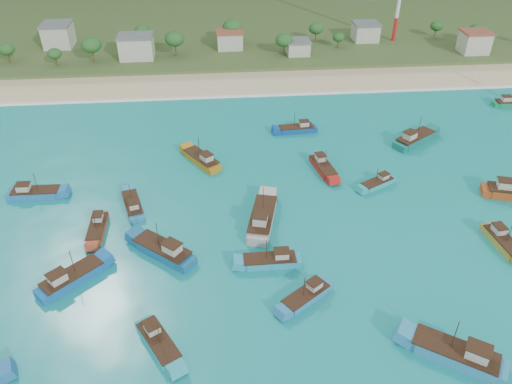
{
  "coord_description": "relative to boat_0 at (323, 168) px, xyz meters",
  "views": [
    {
      "loc": [
        -8.91,
        -59.79,
        57.32
      ],
      "look_at": [
        -2.15,
        18.0,
        3.0
      ],
      "focal_mm": 35.0,
      "sensor_mm": 36.0,
      "label": 1
    }
  ],
  "objects": [
    {
      "name": "boat_13",
      "position": [
        -31.79,
        -43.22,
        -0.01
      ],
      "size": [
        7.25,
        9.7,
        5.66
      ],
      "rotation": [
        0.0,
        0.0,
        3.67
      ],
      "color": "#2CA6B4",
      "rests_on": "ground"
    },
    {
      "name": "boat_24",
      "position": [
        -9.84,
        -36.39,
        -0.06
      ],
      "size": [
        8.91,
        7.5,
        5.36
      ],
      "rotation": [
        0.0,
        0.0,
        2.2
      ],
      "color": "teal",
      "rests_on": "ground"
    },
    {
      "name": "land",
      "position": [
        -13.27,
        110.75,
        -0.65
      ],
      "size": [
        400.0,
        110.0,
        2.4
      ],
      "primitive_type": "cube",
      "color": "#385123",
      "rests_on": "ground"
    },
    {
      "name": "boat_6",
      "position": [
        -32.29,
        -24.31,
        0.24
      ],
      "size": [
        11.34,
        10.28,
        7.0
      ],
      "rotation": [
        0.0,
        0.0,
        0.88
      ],
      "color": "#155789",
      "rests_on": "ground"
    },
    {
      "name": "boat_7",
      "position": [
        26.33,
        -26.83,
        -0.01
      ],
      "size": [
        3.88,
        9.84,
        5.67
      ],
      "rotation": [
        0.0,
        0.0,
        3.25
      ],
      "color": "#B6882E",
      "rests_on": "ground"
    },
    {
      "name": "boat_15",
      "position": [
        -25.9,
        5.23,
        0.11
      ],
      "size": [
        8.62,
        10.6,
        6.31
      ],
      "rotation": [
        0.0,
        0.0,
        0.6
      ],
      "color": "#B07016",
      "rests_on": "ground"
    },
    {
      "name": "boat_22",
      "position": [
        -58.82,
        -4.7,
        0.06
      ],
      "size": [
        10.23,
        3.14,
        6.02
      ],
      "rotation": [
        0.0,
        0.0,
        4.7
      ],
      "color": "#1E69AF",
      "rests_on": "ground"
    },
    {
      "name": "boat_8",
      "position": [
        -46.49,
        -29.57,
        0.14
      ],
      "size": [
        10.3,
        9.83,
        6.5
      ],
      "rotation": [
        0.0,
        0.0,
        5.45
      ],
      "color": "#1258A3",
      "rests_on": "ground"
    },
    {
      "name": "boat_26",
      "position": [
        23.65,
        10.03,
        0.24
      ],
      "size": [
        11.8,
        9.49,
        7.0
      ],
      "rotation": [
        0.0,
        0.0,
        5.3
      ],
      "color": "#10665C",
      "rests_on": "ground"
    },
    {
      "name": "vegetation",
      "position": [
        -21.81,
        73.39,
        4.55
      ],
      "size": [
        275.4,
        25.36,
        8.69
      ],
      "color": "#235623",
      "rests_on": "ground"
    },
    {
      "name": "boat_17",
      "position": [
        -44.6,
        -16.88,
        -0.08
      ],
      "size": [
        2.65,
        8.94,
        5.28
      ],
      "rotation": [
        0.0,
        0.0,
        3.14
      ],
      "color": "#A74026",
      "rests_on": "ground"
    },
    {
      "name": "boat_28",
      "position": [
        -14.43,
        -28.22,
        0.01
      ],
      "size": [
        9.78,
        2.95,
        5.76
      ],
      "rotation": [
        0.0,
        0.0,
        1.58
      ],
      "color": "#2297BD",
      "rests_on": "ground"
    },
    {
      "name": "boat_9",
      "position": [
        56.53,
        27.4,
        0.01
      ],
      "size": [
        9.88,
        3.32,
        5.77
      ],
      "rotation": [
        0.0,
        0.0,
        4.67
      ],
      "color": "#127A4F",
      "rests_on": "ground"
    },
    {
      "name": "boat_16",
      "position": [
        -39.05,
        -10.4,
        -0.03
      ],
      "size": [
        5.27,
        9.78,
        5.54
      ],
      "rotation": [
        0.0,
        0.0,
        0.28
      ],
      "color": "teal",
      "rests_on": "ground"
    },
    {
      "name": "boat_1",
      "position": [
        8.46,
        -48.93,
        0.3
      ],
      "size": [
        12.43,
        10.01,
        7.38
      ],
      "rotation": [
        0.0,
        0.0,
        0.98
      ],
      "color": "teal",
      "rests_on": "ground"
    },
    {
      "name": "ground",
      "position": [
        -13.27,
        -29.25,
        -0.65
      ],
      "size": [
        600.0,
        600.0,
        0.0
      ],
      "primitive_type": "plane",
      "color": "#0C7388",
      "rests_on": "ground"
    },
    {
      "name": "surf_line",
      "position": [
        -13.27,
        40.25,
        -0.65
      ],
      "size": [
        400.0,
        2.5,
        0.08
      ],
      "primitive_type": "cube",
      "color": "white",
      "rests_on": "ground"
    },
    {
      "name": "beach",
      "position": [
        -13.27,
        49.75,
        -0.65
      ],
      "size": [
        400.0,
        18.0,
        1.2
      ],
      "primitive_type": "cube",
      "color": "beige",
      "rests_on": "ground"
    },
    {
      "name": "boat_18",
      "position": [
        -2.87,
        17.9,
        -0.04
      ],
      "size": [
        9.51,
        3.44,
        5.51
      ],
      "rotation": [
        0.0,
        0.0,
        1.64
      ],
      "color": "#0C438D",
      "rests_on": "ground"
    },
    {
      "name": "village",
      "position": [
        -10.95,
        73.4,
        4.03
      ],
      "size": [
        220.64,
        26.43,
        7.17
      ],
      "color": "beige",
      "rests_on": "ground"
    },
    {
      "name": "boat_0",
      "position": [
        0.0,
        0.0,
        0.0
      ],
      "size": [
        4.64,
        10.03,
        5.71
      ],
      "rotation": [
        0.0,
        0.0,
        3.33
      ],
      "color": "red",
      "rests_on": "ground"
    },
    {
      "name": "boat_4",
      "position": [
        10.02,
        -6.75,
        -0.18
      ],
      "size": [
        8.18,
        5.87,
        4.73
      ],
      "rotation": [
        0.0,
        0.0,
        2.06
      ],
      "color": "teal",
      "rests_on": "ground"
    },
    {
      "name": "boat_20",
      "position": [
        -14.78,
        -17.16,
        0.36
      ],
      "size": [
        6.89,
        13.56,
        7.69
      ],
      "rotation": [
        0.0,
        0.0,
        6.04
      ],
      "color": "#AEA29C",
      "rests_on": "ground"
    }
  ]
}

